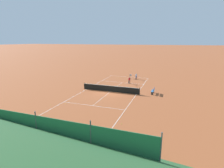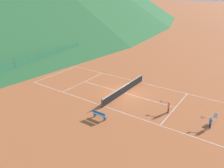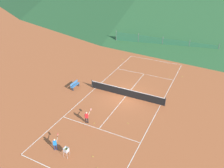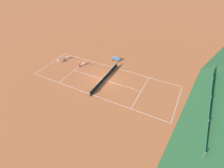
{
  "view_description": "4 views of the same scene",
  "coord_description": "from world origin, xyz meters",
  "px_view_note": "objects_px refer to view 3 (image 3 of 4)",
  "views": [
    {
      "loc": [
        -8.88,
        24.42,
        7.72
      ],
      "look_at": [
        -0.51,
        0.72,
        1.43
      ],
      "focal_mm": 28.0,
      "sensor_mm": 36.0,
      "label": 1
    },
    {
      "loc": [
        -20.63,
        -12.39,
        11.39
      ],
      "look_at": [
        -0.6,
        1.4,
        1.05
      ],
      "focal_mm": 35.0,
      "sensor_mm": 36.0,
      "label": 2
    },
    {
      "loc": [
        8.06,
        -19.95,
        13.47
      ],
      "look_at": [
        -1.72,
        -0.16,
        1.26
      ],
      "focal_mm": 35.0,
      "sensor_mm": 36.0,
      "label": 3
    },
    {
      "loc": [
        20.2,
        11.71,
        17.85
      ],
      "look_at": [
        1.26,
        1.98,
        0.78
      ],
      "focal_mm": 28.0,
      "sensor_mm": 36.0,
      "label": 4
    }
  ],
  "objects_px": {
    "player_far_baseline": "(55,143)",
    "tennis_ball_by_net_right": "(97,168)",
    "tennis_ball_by_net_left": "(123,60)",
    "tennis_ball_alley_right": "(94,123)",
    "ball_hopper": "(66,150)",
    "tennis_ball_mid_court": "(93,156)",
    "tennis_ball_far_corner": "(169,77)",
    "tennis_net": "(126,92)",
    "tennis_ball_service_box": "(182,77)",
    "player_far_service": "(87,116)",
    "courtside_bench": "(75,85)",
    "tennis_ball_alley_left": "(128,123)"
  },
  "relations": [
    {
      "from": "player_far_service",
      "to": "tennis_net",
      "type": "bearing_deg",
      "value": 76.46
    },
    {
      "from": "tennis_ball_mid_court",
      "to": "tennis_ball_far_corner",
      "type": "distance_m",
      "value": 16.68
    },
    {
      "from": "tennis_ball_alley_right",
      "to": "tennis_ball_by_net_left",
      "type": "distance_m",
      "value": 16.23
    },
    {
      "from": "tennis_ball_far_corner",
      "to": "tennis_ball_mid_court",
      "type": "bearing_deg",
      "value": -97.64
    },
    {
      "from": "tennis_ball_by_net_left",
      "to": "tennis_ball_alley_left",
      "type": "height_order",
      "value": "same"
    },
    {
      "from": "player_far_baseline",
      "to": "tennis_ball_alley_right",
      "type": "xyz_separation_m",
      "value": [
        1.14,
        4.27,
        -0.66
      ]
    },
    {
      "from": "tennis_ball_alley_left",
      "to": "ball_hopper",
      "type": "height_order",
      "value": "ball_hopper"
    },
    {
      "from": "ball_hopper",
      "to": "tennis_ball_alley_right",
      "type": "bearing_deg",
      "value": 91.63
    },
    {
      "from": "tennis_ball_far_corner",
      "to": "tennis_net",
      "type": "bearing_deg",
      "value": -115.94
    },
    {
      "from": "tennis_ball_by_net_left",
      "to": "tennis_ball_far_corner",
      "type": "bearing_deg",
      "value": -19.27
    },
    {
      "from": "player_far_baseline",
      "to": "tennis_ball_service_box",
      "type": "height_order",
      "value": "player_far_baseline"
    },
    {
      "from": "player_far_service",
      "to": "courtside_bench",
      "type": "height_order",
      "value": "player_far_service"
    },
    {
      "from": "player_far_service",
      "to": "courtside_bench",
      "type": "relative_size",
      "value": 0.85
    },
    {
      "from": "tennis_ball_far_corner",
      "to": "ball_hopper",
      "type": "distance_m",
      "value": 17.89
    },
    {
      "from": "tennis_ball_by_net_left",
      "to": "tennis_ball_service_box",
      "type": "xyz_separation_m",
      "value": [
        9.63,
        -1.93,
        0.0
      ]
    },
    {
      "from": "tennis_net",
      "to": "tennis_ball_far_corner",
      "type": "relative_size",
      "value": 139.09
    },
    {
      "from": "tennis_net",
      "to": "tennis_ball_alley_left",
      "type": "height_order",
      "value": "tennis_net"
    },
    {
      "from": "player_far_service",
      "to": "tennis_ball_mid_court",
      "type": "bearing_deg",
      "value": -52.4
    },
    {
      "from": "player_far_service",
      "to": "tennis_ball_mid_court",
      "type": "distance_m",
      "value": 4.41
    },
    {
      "from": "tennis_ball_far_corner",
      "to": "ball_hopper",
      "type": "height_order",
      "value": "ball_hopper"
    },
    {
      "from": "tennis_ball_service_box",
      "to": "tennis_ball_by_net_right",
      "type": "bearing_deg",
      "value": -98.9
    },
    {
      "from": "tennis_ball_alley_left",
      "to": "tennis_ball_far_corner",
      "type": "height_order",
      "value": "same"
    },
    {
      "from": "tennis_ball_service_box",
      "to": "tennis_net",
      "type": "bearing_deg",
      "value": -122.0
    },
    {
      "from": "player_far_baseline",
      "to": "tennis_ball_service_box",
      "type": "distance_m",
      "value": 19.37
    },
    {
      "from": "tennis_ball_service_box",
      "to": "tennis_ball_far_corner",
      "type": "bearing_deg",
      "value": -149.52
    },
    {
      "from": "ball_hopper",
      "to": "tennis_ball_alley_left",
      "type": "bearing_deg",
      "value": 64.67
    },
    {
      "from": "ball_hopper",
      "to": "tennis_ball_mid_court",
      "type": "bearing_deg",
      "value": 25.16
    },
    {
      "from": "player_far_service",
      "to": "tennis_ball_service_box",
      "type": "bearing_deg",
      "value": 65.39
    },
    {
      "from": "tennis_net",
      "to": "tennis_ball_mid_court",
      "type": "bearing_deg",
      "value": -82.88
    },
    {
      "from": "tennis_ball_by_net_left",
      "to": "tennis_ball_service_box",
      "type": "height_order",
      "value": "same"
    },
    {
      "from": "player_far_baseline",
      "to": "tennis_net",
      "type": "bearing_deg",
      "value": 79.3
    },
    {
      "from": "tennis_ball_mid_court",
      "to": "tennis_ball_far_corner",
      "type": "relative_size",
      "value": 1.0
    },
    {
      "from": "tennis_net",
      "to": "player_far_baseline",
      "type": "xyz_separation_m",
      "value": [
        -1.93,
        -10.19,
        0.19
      ]
    },
    {
      "from": "tennis_net",
      "to": "tennis_ball_mid_court",
      "type": "distance_m",
      "value": 9.61
    },
    {
      "from": "tennis_net",
      "to": "player_far_baseline",
      "type": "height_order",
      "value": "player_far_baseline"
    },
    {
      "from": "tennis_ball_alley_right",
      "to": "courtside_bench",
      "type": "bearing_deg",
      "value": 138.95
    },
    {
      "from": "tennis_ball_by_net_left",
      "to": "tennis_ball_far_corner",
      "type": "xyz_separation_m",
      "value": [
        8.1,
        -2.83,
        0.0
      ]
    },
    {
      "from": "tennis_ball_mid_court",
      "to": "courtside_bench",
      "type": "bearing_deg",
      "value": 131.74
    },
    {
      "from": "tennis_ball_by_net_left",
      "to": "ball_hopper",
      "type": "bearing_deg",
      "value": -78.74
    },
    {
      "from": "player_far_service",
      "to": "tennis_ball_alley_right",
      "type": "distance_m",
      "value": 0.99
    },
    {
      "from": "tennis_ball_by_net_left",
      "to": "tennis_ball_alley_right",
      "type": "bearing_deg",
      "value": -76.1
    },
    {
      "from": "tennis_net",
      "to": "ball_hopper",
      "type": "relative_size",
      "value": 10.31
    },
    {
      "from": "tennis_ball_mid_court",
      "to": "tennis_ball_far_corner",
      "type": "xyz_separation_m",
      "value": [
        2.22,
        16.53,
        0.0
      ]
    },
    {
      "from": "tennis_net",
      "to": "tennis_ball_by_net_right",
      "type": "distance_m",
      "value": 10.58
    },
    {
      "from": "tennis_net",
      "to": "courtside_bench",
      "type": "xyz_separation_m",
      "value": [
        -6.34,
        -1.08,
        -0.05
      ]
    },
    {
      "from": "tennis_ball_mid_court",
      "to": "ball_hopper",
      "type": "relative_size",
      "value": 0.07
    },
    {
      "from": "tennis_ball_by_net_left",
      "to": "tennis_ball_service_box",
      "type": "bearing_deg",
      "value": -11.32
    },
    {
      "from": "player_far_baseline",
      "to": "tennis_ball_by_net_right",
      "type": "xyz_separation_m",
      "value": [
        4.01,
        -0.17,
        -0.66
      ]
    },
    {
      "from": "tennis_ball_far_corner",
      "to": "tennis_ball_alley_left",
      "type": "bearing_deg",
      "value": -96.33
    },
    {
      "from": "tennis_ball_service_box",
      "to": "ball_hopper",
      "type": "height_order",
      "value": "ball_hopper"
    }
  ]
}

